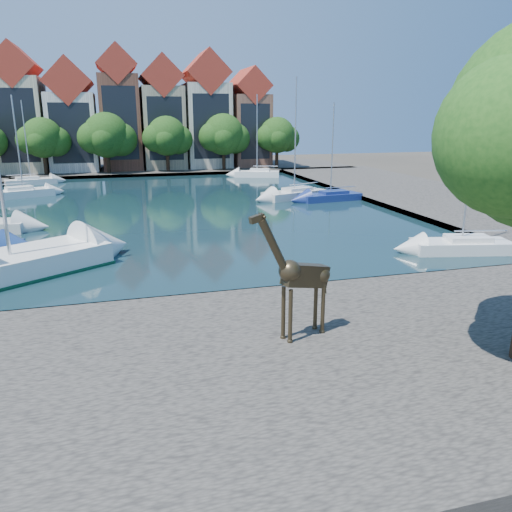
{
  "coord_description": "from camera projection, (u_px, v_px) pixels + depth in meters",
  "views": [
    {
      "loc": [
        -4.84,
        -20.95,
        8.19
      ],
      "look_at": [
        0.37,
        -2.0,
        2.59
      ],
      "focal_mm": 35.0,
      "sensor_mm": 36.0,
      "label": 1
    }
  ],
  "objects": [
    {
      "name": "ground",
      "position": [
        237.0,
        299.0,
        22.9
      ],
      "size": [
        160.0,
        160.0,
        0.0
      ],
      "primitive_type": "plane",
      "color": "#38332B",
      "rests_on": "ground"
    },
    {
      "name": "water_basin",
      "position": [
        176.0,
        208.0,
        45.15
      ],
      "size": [
        38.0,
        50.0,
        0.08
      ],
      "primitive_type": "cube",
      "color": "black",
      "rests_on": "ground"
    },
    {
      "name": "near_quay",
      "position": [
        286.0,
        366.0,
        16.34
      ],
      "size": [
        50.0,
        14.0,
        0.5
      ],
      "primitive_type": "cube",
      "color": "#514D46",
      "rests_on": "ground"
    },
    {
      "name": "far_quay",
      "position": [
        151.0,
        169.0,
        74.76
      ],
      "size": [
        60.0,
        16.0,
        0.5
      ],
      "primitive_type": "cube",
      "color": "#514D46",
      "rests_on": "ground"
    },
    {
      "name": "right_quay",
      "position": [
        419.0,
        194.0,
        51.46
      ],
      "size": [
        14.0,
        52.0,
        0.5
      ],
      "primitive_type": "cube",
      "color": "#514D46",
      "rests_on": "ground"
    },
    {
      "name": "townhouse_west_mid",
      "position": [
        22.0,
        114.0,
        68.23
      ],
      "size": [
        5.94,
        9.18,
        16.79
      ],
      "color": "beige",
      "rests_on": "far_quay"
    },
    {
      "name": "townhouse_west_inner",
      "position": [
        72.0,
        120.0,
        70.13
      ],
      "size": [
        6.43,
        9.18,
        15.15
      ],
      "color": "white",
      "rests_on": "far_quay"
    },
    {
      "name": "townhouse_center",
      "position": [
        120.0,
        113.0,
        71.51
      ],
      "size": [
        5.44,
        9.18,
        16.93
      ],
      "color": "brown",
      "rests_on": "far_quay"
    },
    {
      "name": "townhouse_east_inner",
      "position": [
        162.0,
        118.0,
        73.22
      ],
      "size": [
        5.94,
        9.18,
        15.79
      ],
      "color": "tan",
      "rests_on": "far_quay"
    },
    {
      "name": "townhouse_east_mid",
      "position": [
        206.0,
        115.0,
        74.77
      ],
      "size": [
        6.43,
        9.18,
        16.65
      ],
      "color": "beige",
      "rests_on": "far_quay"
    },
    {
      "name": "townhouse_east_end",
      "position": [
        248.0,
        122.0,
        76.7
      ],
      "size": [
        5.44,
        9.18,
        14.43
      ],
      "color": "brown",
      "rests_on": "far_quay"
    },
    {
      "name": "far_tree_west",
      "position": [
        43.0,
        139.0,
        64.79
      ],
      "size": [
        6.76,
        5.2,
        7.36
      ],
      "color": "#332114",
      "rests_on": "far_quay"
    },
    {
      "name": "far_tree_mid_west",
      "position": [
        107.0,
        137.0,
        66.78
      ],
      "size": [
        7.8,
        6.0,
        8.0
      ],
      "color": "#332114",
      "rests_on": "far_quay"
    },
    {
      "name": "far_tree_mid_east",
      "position": [
        167.0,
        137.0,
        68.86
      ],
      "size": [
        7.02,
        5.4,
        7.52
      ],
      "color": "#332114",
      "rests_on": "far_quay"
    },
    {
      "name": "far_tree_east",
      "position": [
        224.0,
        136.0,
        70.87
      ],
      "size": [
        7.54,
        5.8,
        7.84
      ],
      "color": "#332114",
      "rests_on": "far_quay"
    },
    {
      "name": "far_tree_far_east",
      "position": [
        278.0,
        136.0,
        72.95
      ],
      "size": [
        6.76,
        5.2,
        7.36
      ],
      "color": "#332114",
      "rests_on": "far_quay"
    },
    {
      "name": "giraffe_statue",
      "position": [
        300.0,
        276.0,
        17.28
      ],
      "size": [
        3.2,
        1.35,
        4.67
      ],
      "color": "#352A1A",
      "rests_on": "near_quay"
    },
    {
      "name": "sailboat_left_d",
      "position": [
        23.0,
        191.0,
        50.48
      ],
      "size": [
        5.99,
        4.03,
        9.93
      ],
      "color": "white",
      "rests_on": "water_basin"
    },
    {
      "name": "sailboat_left_e",
      "position": [
        31.0,
        180.0,
        59.72
      ],
      "size": [
        5.99,
        3.62,
        9.69
      ],
      "color": "white",
      "rests_on": "water_basin"
    },
    {
      "name": "sailboat_right_a",
      "position": [
        462.0,
        243.0,
        30.28
      ],
      "size": [
        6.13,
        3.25,
        11.68
      ],
      "color": "silver",
      "rests_on": "water_basin"
    },
    {
      "name": "sailboat_right_b",
      "position": [
        330.0,
        195.0,
        48.61
      ],
      "size": [
        6.23,
        2.81,
        9.19
      ],
      "color": "navy",
      "rests_on": "water_basin"
    },
    {
      "name": "sailboat_right_c",
      "position": [
        294.0,
        193.0,
        49.78
      ],
      "size": [
        6.98,
        4.41,
        11.53
      ],
      "color": "beige",
      "rests_on": "water_basin"
    },
    {
      "name": "sailboat_right_d",
      "position": [
        257.0,
        172.0,
        66.85
      ],
      "size": [
        6.24,
        3.82,
        10.59
      ],
      "color": "white",
      "rests_on": "water_basin"
    }
  ]
}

